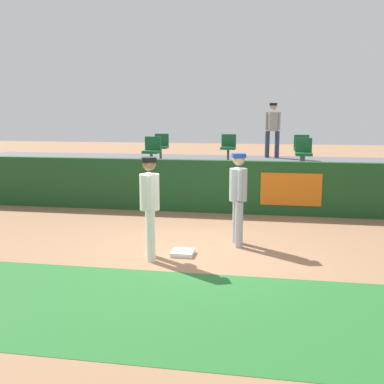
# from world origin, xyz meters

# --- Properties ---
(ground_plane) EXTENTS (60.00, 60.00, 0.00)m
(ground_plane) POSITION_xyz_m (0.00, 0.00, 0.00)
(ground_plane) COLOR #936B4C
(grass_foreground_strip) EXTENTS (18.00, 2.80, 0.01)m
(grass_foreground_strip) POSITION_xyz_m (0.00, -2.47, 0.00)
(grass_foreground_strip) COLOR #26662B
(grass_foreground_strip) RESTS_ON ground_plane
(first_base) EXTENTS (0.40, 0.40, 0.08)m
(first_base) POSITION_xyz_m (-0.20, -0.16, 0.04)
(first_base) COLOR white
(first_base) RESTS_ON ground_plane
(player_fielder_home) EXTENTS (0.44, 0.59, 1.82)m
(player_fielder_home) POSITION_xyz_m (-0.73, -0.44, 1.05)
(player_fielder_home) COLOR white
(player_fielder_home) RESTS_ON ground_plane
(player_runner_visitor) EXTENTS (0.42, 0.49, 1.81)m
(player_runner_visitor) POSITION_xyz_m (0.73, 0.67, 1.05)
(player_runner_visitor) COLOR #9EA3AD
(player_runner_visitor) RESTS_ON ground_plane
(field_wall) EXTENTS (18.00, 0.26, 1.37)m
(field_wall) POSITION_xyz_m (0.01, 3.54, 0.68)
(field_wall) COLOR #19471E
(field_wall) RESTS_ON ground_plane
(bleacher_platform) EXTENTS (18.00, 4.80, 1.03)m
(bleacher_platform) POSITION_xyz_m (0.00, 6.11, 0.52)
(bleacher_platform) COLOR #59595E
(bleacher_platform) RESTS_ON ground_plane
(seat_back_center) EXTENTS (0.47, 0.44, 0.84)m
(seat_back_center) POSITION_xyz_m (-0.03, 6.78, 1.51)
(seat_back_center) COLOR #4C4C51
(seat_back_center) RESTS_ON bleacher_platform
(seat_back_right) EXTENTS (0.47, 0.44, 0.84)m
(seat_back_right) POSITION_xyz_m (2.29, 6.78, 1.51)
(seat_back_right) COLOR #4C4C51
(seat_back_right) RESTS_ON bleacher_platform
(seat_front_right) EXTENTS (0.46, 0.44, 0.84)m
(seat_front_right) POSITION_xyz_m (2.24, 4.98, 1.51)
(seat_front_right) COLOR #4C4C51
(seat_front_right) RESTS_ON bleacher_platform
(seat_back_left) EXTENTS (0.47, 0.44, 0.84)m
(seat_back_left) POSITION_xyz_m (-2.28, 6.78, 1.51)
(seat_back_left) COLOR #4C4C51
(seat_back_left) RESTS_ON bleacher_platform
(seat_front_left) EXTENTS (0.47, 0.44, 0.84)m
(seat_front_left) POSITION_xyz_m (-2.12, 4.98, 1.51)
(seat_front_left) COLOR #4C4C51
(seat_front_left) RESTS_ON bleacher_platform
(spectator_hooded) EXTENTS (0.52, 0.36, 1.85)m
(spectator_hooded) POSITION_xyz_m (1.37, 7.91, 2.11)
(spectator_hooded) COLOR #33384C
(spectator_hooded) RESTS_ON bleacher_platform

